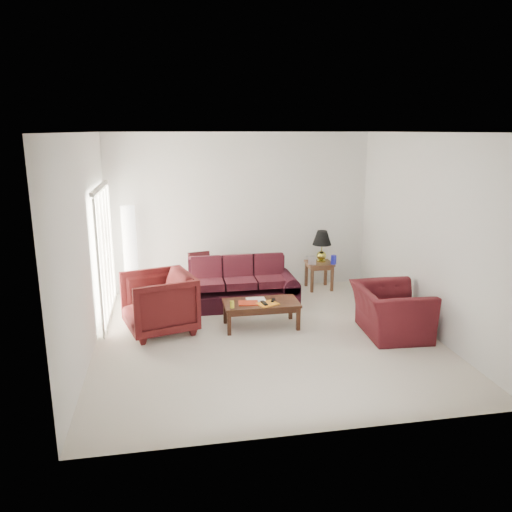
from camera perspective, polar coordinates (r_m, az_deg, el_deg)
The scene contains 19 objects.
floor at distance 7.62m, azimuth 1.16°, elevation -9.24°, with size 5.00×5.00×0.00m, color beige.
blinds at distance 8.44m, azimuth -16.95°, elevation 0.22°, with size 0.10×2.00×2.16m, color silver.
sofa at distance 8.77m, azimuth -1.92°, elevation -3.16°, with size 2.03×0.88×0.83m, color black, non-canonical shape.
throw_pillow at distance 9.26m, azimuth -6.49°, elevation -0.71°, with size 0.39×0.11×0.39m, color black.
end_table at distance 9.85m, azimuth 7.21°, elevation -2.22°, with size 0.49×0.49×0.53m, color brown, non-canonical shape.
table_lamp at distance 9.76m, azimuth 7.52°, elevation 1.11°, with size 0.37×0.37×0.62m, color gold, non-canonical shape.
clock at distance 9.59m, azimuth 6.43°, elevation -0.54°, with size 0.15×0.05×0.15m, color white.
blue_canister at distance 9.67m, azimuth 8.85°, elevation -0.42°, with size 0.11×0.11×0.17m, color #15168E.
picture_frame at distance 9.93m, azimuth 6.25°, elevation -0.01°, with size 0.12×0.02×0.15m, color #BCBDC1.
floor_lamp at distance 9.33m, azimuth -14.19°, elevation 0.39°, with size 0.28×0.28×1.75m, color silver, non-canonical shape.
armchair_left at distance 7.81m, azimuth -11.05°, elevation -5.27°, with size 0.99×1.02×0.92m, color #3D0E0E.
armchair_right at distance 7.86m, azimuth 15.14°, elevation -6.09°, with size 1.14×1.00×0.74m, color #3D0E12.
coffee_table at distance 7.92m, azimuth 0.59°, elevation -6.68°, with size 1.18×0.59×0.41m, color black, non-canonical shape.
magazine_red at distance 7.78m, azimuth -0.89°, elevation -5.40°, with size 0.30×0.23×0.02m, color #AE2811.
magazine_white at distance 7.92m, azimuth -0.02°, elevation -5.02°, with size 0.30×0.22×0.02m, color white.
magazine_orange at distance 7.75m, azimuth 1.33°, elevation -5.48°, with size 0.31×0.23×0.02m, color orange.
remote_a at distance 7.72m, azimuth 0.94°, elevation -5.40°, with size 0.06×0.19×0.02m, color black.
remote_b at distance 7.86m, azimuth 1.97°, elevation -5.05°, with size 0.05×0.16×0.02m, color black.
yellow_glass at distance 7.59m, azimuth -2.75°, elevation -5.53°, with size 0.06×0.06×0.11m, color gold.
Camera 1 is at (-1.40, -6.85, 3.02)m, focal length 35.00 mm.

